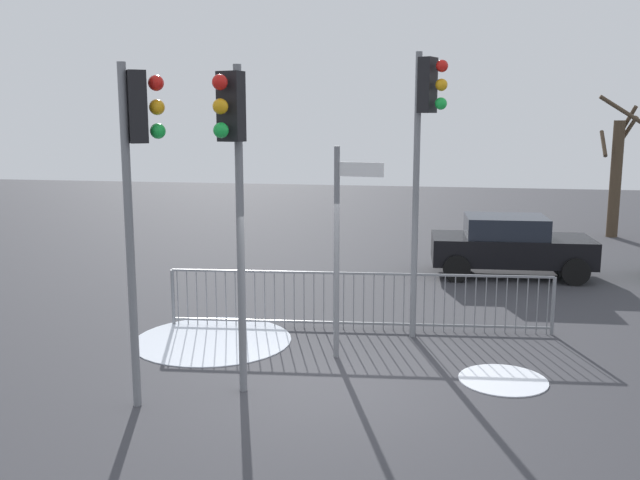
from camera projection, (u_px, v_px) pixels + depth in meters
name	position (u px, v px, depth m)	size (l,w,h in m)	color
ground_plane	(337.00, 383.00, 10.10)	(60.00, 60.00, 0.00)	#38383D
traffic_light_mid_left	(233.00, 157.00, 9.13)	(0.37, 0.56, 4.51)	slate
traffic_light_mid_right	(138.00, 159.00, 8.81)	(0.50, 0.43, 4.50)	slate
traffic_light_rear_left	(425.00, 132.00, 11.57)	(0.53, 0.39, 4.90)	slate
direction_sign_post	(340.00, 242.00, 10.88)	(0.78, 0.19, 3.39)	slate
pedestrian_guard_railing	(359.00, 300.00, 12.57)	(6.94, 0.70, 1.07)	slate
car_black_far	(509.00, 245.00, 16.88)	(3.89, 2.10, 1.47)	black
bare_tree_centre	(617.00, 171.00, 22.17)	(1.74, 1.50, 4.52)	#473828
snow_patch_kerb	(213.00, 340.00, 12.05)	(2.73, 2.73, 0.01)	silver
snow_patch_island	(503.00, 380.00, 10.20)	(1.30, 1.30, 0.01)	white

